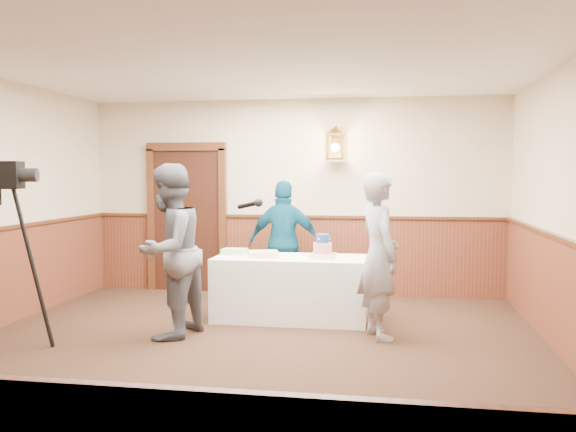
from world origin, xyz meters
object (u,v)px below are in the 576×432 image
object	(u,v)px
sheet_cake_yellow	(263,254)
interviewer	(169,251)
display_table	(291,288)
assistant_p	(285,243)
sheet_cake_green	(234,251)
tv_camera_rig	(0,265)
baker	(379,256)
tiered_cake	(323,249)

from	to	relation	value
sheet_cake_yellow	interviewer	xyz separation A→B (m)	(-0.83, -0.92, 0.14)
display_table	assistant_p	world-z (taller)	assistant_p
sheet_cake_green	tv_camera_rig	bearing A→B (deg)	-137.07
sheet_cake_green	baker	size ratio (longest dim) A/B	0.16
sheet_cake_green	assistant_p	distance (m)	0.86
baker	display_table	bearing A→B (deg)	34.61
tiered_cake	sheet_cake_green	bearing A→B (deg)	171.89
display_table	sheet_cake_green	world-z (taller)	sheet_cake_green
baker	tiered_cake	bearing A→B (deg)	23.45
tiered_cake	baker	world-z (taller)	baker
sheet_cake_yellow	sheet_cake_green	size ratio (longest dim) A/B	1.20
interviewer	tv_camera_rig	xyz separation A→B (m)	(-1.50, -0.68, -0.09)
baker	assistant_p	xyz separation A→B (m)	(-1.26, 1.47, -0.05)
sheet_cake_yellow	tv_camera_rig	distance (m)	2.82
display_table	tv_camera_rig	world-z (taller)	tv_camera_rig
sheet_cake_yellow	tv_camera_rig	size ratio (longest dim) A/B	0.19
tv_camera_rig	sheet_cake_green	bearing A→B (deg)	29.15
sheet_cake_green	assistant_p	bearing A→B (deg)	53.87
tiered_cake	baker	bearing A→B (deg)	-43.02
sheet_cake_yellow	sheet_cake_green	distance (m)	0.44
assistant_p	tv_camera_rig	distance (m)	3.47
tv_camera_rig	assistant_p	bearing A→B (deg)	31.84
tiered_cake	baker	size ratio (longest dim) A/B	0.17
sheet_cake_yellow	tv_camera_rig	world-z (taller)	tv_camera_rig
sheet_cake_green	tv_camera_rig	size ratio (longest dim) A/B	0.15
tiered_cake	sheet_cake_green	distance (m)	1.12
baker	tv_camera_rig	xyz separation A→B (m)	(-3.69, -1.01, -0.04)
sheet_cake_yellow	interviewer	world-z (taller)	interviewer
sheet_cake_yellow	assistant_p	world-z (taller)	assistant_p
sheet_cake_yellow	sheet_cake_green	xyz separation A→B (m)	(-0.40, 0.19, -0.00)
sheet_cake_yellow	assistant_p	xyz separation A→B (m)	(0.11, 0.88, 0.04)
sheet_cake_yellow	baker	distance (m)	1.49
display_table	sheet_cake_yellow	world-z (taller)	sheet_cake_yellow
display_table	sheet_cake_yellow	size ratio (longest dim) A/B	5.22
sheet_cake_yellow	baker	world-z (taller)	baker
sheet_cake_yellow	tiered_cake	bearing A→B (deg)	2.73
display_table	assistant_p	xyz separation A→B (m)	(-0.21, 0.82, 0.45)
baker	tv_camera_rig	distance (m)	3.82
baker	assistant_p	size ratio (longest dim) A/B	1.06
sheet_cake_yellow	assistant_p	distance (m)	0.89
tiered_cake	interviewer	world-z (taller)	interviewer
interviewer	baker	world-z (taller)	interviewer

